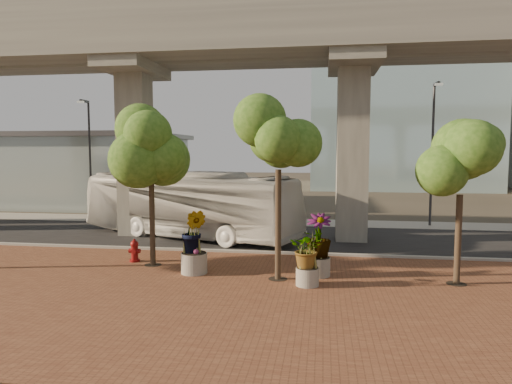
# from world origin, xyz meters

# --- Properties ---
(ground) EXTENTS (160.00, 160.00, 0.00)m
(ground) POSITION_xyz_m (0.00, 0.00, 0.00)
(ground) COLOR #332E25
(ground) RESTS_ON ground
(brick_plaza) EXTENTS (70.00, 13.00, 0.06)m
(brick_plaza) POSITION_xyz_m (0.00, -8.00, 0.03)
(brick_plaza) COLOR brown
(brick_plaza) RESTS_ON ground
(asphalt_road) EXTENTS (90.00, 8.00, 0.04)m
(asphalt_road) POSITION_xyz_m (0.00, 2.00, 0.02)
(asphalt_road) COLOR black
(asphalt_road) RESTS_ON ground
(curb_strip) EXTENTS (70.00, 0.25, 0.16)m
(curb_strip) POSITION_xyz_m (0.00, -2.00, 0.08)
(curb_strip) COLOR #9D9A92
(curb_strip) RESTS_ON ground
(far_sidewalk) EXTENTS (90.00, 3.00, 0.06)m
(far_sidewalk) POSITION_xyz_m (0.00, 7.50, 0.03)
(far_sidewalk) COLOR #9D9A92
(far_sidewalk) RESTS_ON ground
(transit_viaduct) EXTENTS (72.00, 5.60, 12.40)m
(transit_viaduct) POSITION_xyz_m (0.00, 2.00, 7.29)
(transit_viaduct) COLOR #9A998C
(transit_viaduct) RESTS_ON ground
(station_pavilion) EXTENTS (23.00, 13.00, 6.30)m
(station_pavilion) POSITION_xyz_m (-20.00, 16.00, 3.22)
(station_pavilion) COLOR #A0B4B7
(station_pavilion) RESTS_ON ground
(transit_bus) EXTENTS (13.09, 7.52, 3.59)m
(transit_bus) POSITION_xyz_m (-2.81, 1.54, 1.79)
(transit_bus) COLOR silver
(transit_bus) RESTS_ON ground
(fire_hydrant) EXTENTS (0.48, 0.43, 0.96)m
(fire_hydrant) POSITION_xyz_m (-3.40, -4.37, 0.52)
(fire_hydrant) COLOR maroon
(fire_hydrant) RESTS_ON ground
(planter_front) EXTENTS (1.79, 1.79, 1.97)m
(planter_front) POSITION_xyz_m (4.00, -6.81, 1.26)
(planter_front) COLOR gray
(planter_front) RESTS_ON ground
(planter_right) EXTENTS (2.21, 2.21, 2.36)m
(planter_right) POSITION_xyz_m (4.36, -5.49, 1.49)
(planter_right) COLOR gray
(planter_right) RESTS_ON ground
(planter_left) EXTENTS (2.24, 2.24, 2.47)m
(planter_left) POSITION_xyz_m (-0.37, -5.81, 1.56)
(planter_left) COLOR #A29F93
(planter_left) RESTS_ON ground
(street_tree_near_west) EXTENTS (3.67, 3.67, 6.56)m
(street_tree_near_west) POSITION_xyz_m (-2.41, -4.83, 4.93)
(street_tree_near_west) COLOR #483729
(street_tree_near_west) RESTS_ON ground
(street_tree_near_east) EXTENTS (3.40, 3.40, 6.58)m
(street_tree_near_east) POSITION_xyz_m (2.90, -6.16, 5.06)
(street_tree_near_east) COLOR #483729
(street_tree_near_east) RESTS_ON ground
(street_tree_far_east) EXTENTS (3.42, 3.42, 5.74)m
(street_tree_far_east) POSITION_xyz_m (9.22, -5.86, 4.22)
(street_tree_far_east) COLOR #483729
(street_tree_far_east) RESTS_ON ground
(streetlamp_west) EXTENTS (0.40, 1.17, 8.05)m
(streetlamp_west) POSITION_xyz_m (-11.03, 6.14, 4.70)
(streetlamp_west) COLOR #2C2D31
(streetlamp_west) RESTS_ON ground
(streetlamp_east) EXTENTS (0.44, 1.29, 8.87)m
(streetlamp_east) POSITION_xyz_m (11.26, 7.36, 5.18)
(streetlamp_east) COLOR #333338
(streetlamp_east) RESTS_ON ground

